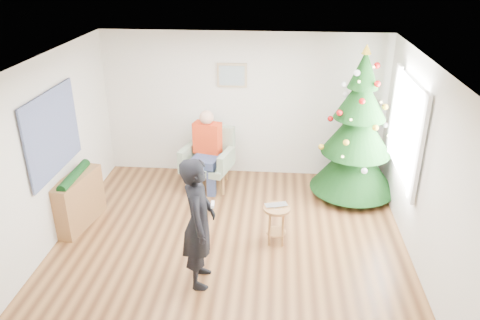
# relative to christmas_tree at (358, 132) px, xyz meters

# --- Properties ---
(floor) EXTENTS (5.00, 5.00, 0.00)m
(floor) POSITION_rel_christmas_tree_xyz_m (-1.91, -1.74, -1.15)
(floor) COLOR brown
(floor) RESTS_ON ground
(ceiling) EXTENTS (5.00, 5.00, 0.00)m
(ceiling) POSITION_rel_christmas_tree_xyz_m (-1.91, -1.74, 1.45)
(ceiling) COLOR white
(ceiling) RESTS_ON wall_back
(wall_back) EXTENTS (5.00, 0.00, 5.00)m
(wall_back) POSITION_rel_christmas_tree_xyz_m (-1.91, 0.76, 0.15)
(wall_back) COLOR silver
(wall_back) RESTS_ON floor
(wall_front) EXTENTS (5.00, 0.00, 5.00)m
(wall_front) POSITION_rel_christmas_tree_xyz_m (-1.91, -4.24, 0.15)
(wall_front) COLOR silver
(wall_front) RESTS_ON floor
(wall_left) EXTENTS (0.00, 5.00, 5.00)m
(wall_left) POSITION_rel_christmas_tree_xyz_m (-4.41, -1.74, 0.15)
(wall_left) COLOR silver
(wall_left) RESTS_ON floor
(wall_right) EXTENTS (0.00, 5.00, 5.00)m
(wall_right) POSITION_rel_christmas_tree_xyz_m (0.59, -1.74, 0.15)
(wall_right) COLOR silver
(wall_right) RESTS_ON floor
(window_panel) EXTENTS (0.04, 1.30, 1.40)m
(window_panel) POSITION_rel_christmas_tree_xyz_m (0.56, -0.74, 0.35)
(window_panel) COLOR white
(window_panel) RESTS_ON wall_right
(curtains) EXTENTS (0.05, 1.75, 1.50)m
(curtains) POSITION_rel_christmas_tree_xyz_m (0.53, -0.74, 0.35)
(curtains) COLOR white
(curtains) RESTS_ON wall_right
(christmas_tree) EXTENTS (1.42, 1.42, 2.56)m
(christmas_tree) POSITION_rel_christmas_tree_xyz_m (0.00, 0.00, 0.00)
(christmas_tree) COLOR #3F2816
(christmas_tree) RESTS_ON floor
(stool) EXTENTS (0.38, 0.38, 0.57)m
(stool) POSITION_rel_christmas_tree_xyz_m (-1.26, -1.53, -0.86)
(stool) COLOR brown
(stool) RESTS_ON floor
(laptop) EXTENTS (0.36, 0.28, 0.02)m
(laptop) POSITION_rel_christmas_tree_xyz_m (-1.26, -1.53, -0.57)
(laptop) COLOR silver
(laptop) RESTS_ON stool
(armchair) EXTENTS (0.96, 0.92, 1.04)m
(armchair) POSITION_rel_christmas_tree_xyz_m (-2.48, 0.15, -0.76)
(armchair) COLOR gray
(armchair) RESTS_ON floor
(seated_person) EXTENTS (0.54, 0.72, 1.36)m
(seated_person) POSITION_rel_christmas_tree_xyz_m (-2.50, 0.10, -0.44)
(seated_person) COLOR navy
(seated_person) RESTS_ON armchair
(standing_man) EXTENTS (0.46, 0.65, 1.70)m
(standing_man) POSITION_rel_christmas_tree_xyz_m (-2.20, -2.46, -0.30)
(standing_man) COLOR black
(standing_man) RESTS_ON floor
(game_controller) EXTENTS (0.05, 0.13, 0.04)m
(game_controller) POSITION_rel_christmas_tree_xyz_m (-2.02, -2.49, -0.02)
(game_controller) COLOR white
(game_controller) RESTS_ON standing_man
(console) EXTENTS (0.46, 1.04, 0.80)m
(console) POSITION_rel_christmas_tree_xyz_m (-4.24, -1.30, -0.75)
(console) COLOR brown
(console) RESTS_ON floor
(garland) EXTENTS (0.14, 0.90, 0.14)m
(garland) POSITION_rel_christmas_tree_xyz_m (-4.24, -1.30, -0.33)
(garland) COLOR black
(garland) RESTS_ON console
(tapestry) EXTENTS (0.03, 1.50, 1.15)m
(tapestry) POSITION_rel_christmas_tree_xyz_m (-4.37, -1.44, 0.40)
(tapestry) COLOR black
(tapestry) RESTS_ON wall_left
(framed_picture) EXTENTS (0.52, 0.05, 0.42)m
(framed_picture) POSITION_rel_christmas_tree_xyz_m (-2.11, 0.72, 0.70)
(framed_picture) COLOR tan
(framed_picture) RESTS_ON wall_back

